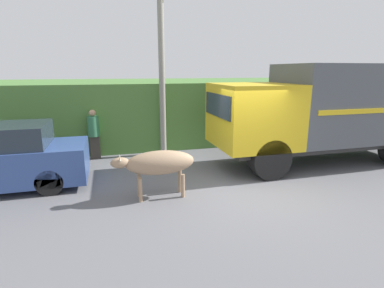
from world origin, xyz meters
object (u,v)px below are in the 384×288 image
(cargo_truck, at_px, (332,109))
(utility_pole, at_px, (162,63))
(brown_cow, at_px, (159,163))
(pedestrian_on_hill, at_px, (94,132))

(cargo_truck, xyz_separation_m, utility_pole, (-5.09, 2.44, 1.43))
(brown_cow, bearing_deg, pedestrian_on_hill, 100.52)
(pedestrian_on_hill, bearing_deg, brown_cow, 102.28)
(pedestrian_on_hill, bearing_deg, utility_pole, 168.39)
(cargo_truck, distance_m, pedestrian_on_hill, 7.93)
(cargo_truck, bearing_deg, utility_pole, 156.16)
(cargo_truck, bearing_deg, pedestrian_on_hill, 163.39)
(cargo_truck, height_order, brown_cow, cargo_truck)
(utility_pole, bearing_deg, brown_cow, -101.77)
(brown_cow, xyz_separation_m, utility_pole, (0.79, 3.79, 2.36))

